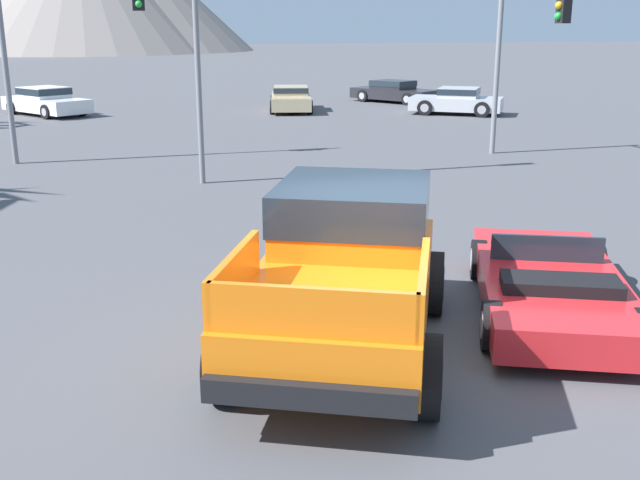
% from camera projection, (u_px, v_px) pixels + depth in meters
% --- Properties ---
extents(ground_plane, '(320.00, 320.00, 0.00)m').
position_uv_depth(ground_plane, '(379.00, 353.00, 9.16)').
color(ground_plane, '#4C4C51').
extents(orange_pickup_truck, '(3.93, 5.31, 1.92)m').
position_uv_depth(orange_pickup_truck, '(347.00, 258.00, 9.26)').
color(orange_pickup_truck, orange).
rests_on(orange_pickup_truck, ground_plane).
extents(red_convertible_car, '(3.51, 4.76, 0.98)m').
position_uv_depth(red_convertible_car, '(550.00, 287.00, 10.31)').
color(red_convertible_car, red).
rests_on(red_convertible_car, ground_plane).
extents(parked_car_tan, '(2.76, 4.73, 1.14)m').
position_uv_depth(parked_car_tan, '(291.00, 98.00, 35.06)').
color(parked_car_tan, tan).
rests_on(parked_car_tan, ground_plane).
extents(parked_car_white, '(4.07, 4.82, 1.24)m').
position_uv_depth(parked_car_white, '(46.00, 101.00, 33.41)').
color(parked_car_white, white).
rests_on(parked_car_white, ground_plane).
extents(parked_car_dark, '(3.99, 4.79, 1.12)m').
position_uv_depth(parked_car_dark, '(394.00, 91.00, 39.01)').
color(parked_car_dark, '#232328').
rests_on(parked_car_dark, ground_plane).
extents(parked_car_silver, '(4.37, 3.80, 1.19)m').
position_uv_depth(parked_car_silver, '(457.00, 101.00, 33.67)').
color(parked_car_silver, '#B7BABF').
rests_on(parked_car_silver, ground_plane).
extents(traffic_light_main, '(4.35, 0.38, 5.47)m').
position_uv_depth(traffic_light_main, '(65.00, 25.00, 21.13)').
color(traffic_light_main, slate).
rests_on(traffic_light_main, ground_plane).
extents(traffic_light_crosswalk, '(0.38, 3.76, 5.12)m').
position_uv_depth(traffic_light_crosswalk, '(525.00, 35.00, 21.14)').
color(traffic_light_crosswalk, slate).
rests_on(traffic_light_crosswalk, ground_plane).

